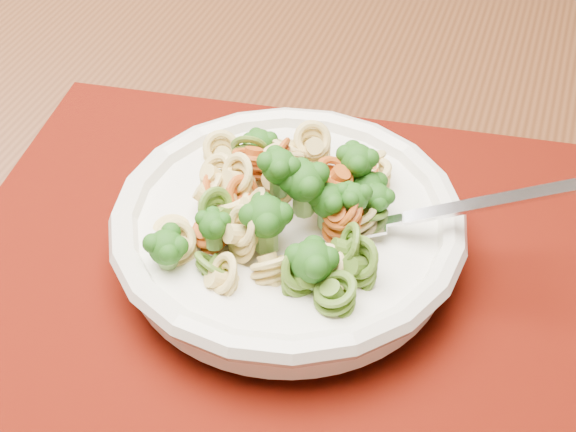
{
  "coord_description": "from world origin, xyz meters",
  "views": [
    {
      "loc": [
        0.29,
        -0.76,
        1.18
      ],
      "look_at": [
        0.3,
        -0.36,
        0.8
      ],
      "focal_mm": 50.0,
      "sensor_mm": 36.0,
      "label": 1
    }
  ],
  "objects": [
    {
      "name": "pasta_broccoli_heap",
      "position": [
        0.3,
        -0.36,
        0.8
      ],
      "size": [
        0.21,
        0.21,
        0.06
      ],
      "primitive_type": null,
      "color": "#ECCF74",
      "rests_on": "pasta_bowl"
    },
    {
      "name": "pasta_bowl",
      "position": [
        0.3,
        -0.36,
        0.79
      ],
      "size": [
        0.25,
        0.25,
        0.05
      ],
      "color": "silver",
      "rests_on": "placemat"
    },
    {
      "name": "fork",
      "position": [
        0.36,
        -0.37,
        0.8
      ],
      "size": [
        0.18,
        0.04,
        0.08
      ],
      "primitive_type": null,
      "rotation": [
        0.0,
        -0.35,
        -0.11
      ],
      "color": "silver",
      "rests_on": "pasta_bowl"
    },
    {
      "name": "dining_table",
      "position": [
        0.32,
        -0.24,
        0.66
      ],
      "size": [
        1.74,
        1.42,
        0.75
      ],
      "rotation": [
        0.0,
        0.0,
        -0.36
      ],
      "color": "#572F18",
      "rests_on": "ground"
    },
    {
      "name": "placemat",
      "position": [
        0.3,
        -0.36,
        0.76
      ],
      "size": [
        0.55,
        0.47,
        0.0
      ],
      "primitive_type": "cube",
      "rotation": [
        0.0,
        0.0,
        -0.23
      ],
      "color": "#501003",
      "rests_on": "dining_table"
    }
  ]
}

